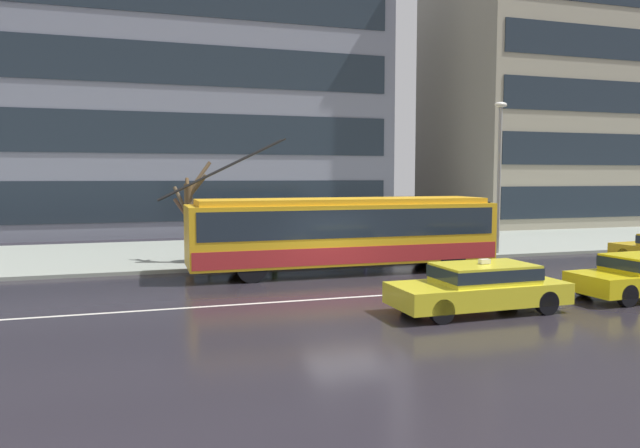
{
  "coord_description": "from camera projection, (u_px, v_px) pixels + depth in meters",
  "views": [
    {
      "loc": [
        -6.06,
        -17.02,
        3.55
      ],
      "look_at": [
        0.37,
        4.09,
        1.73
      ],
      "focal_mm": 32.61,
      "sensor_mm": 36.0,
      "label": 1
    }
  ],
  "objects": [
    {
      "name": "pedestrian_walking_past",
      "position": [
        366.0,
        217.0,
        25.76
      ],
      "size": [
        1.45,
        1.45,
        2.01
      ],
      "color": "navy",
      "rests_on": "sidewalk_slab"
    },
    {
      "name": "pedestrian_approaching_curb",
      "position": [
        210.0,
        221.0,
        23.1
      ],
      "size": [
        1.07,
        1.07,
        2.07
      ],
      "color": "#212B2D",
      "rests_on": "sidewalk_slab"
    },
    {
      "name": "office_tower_corner_right",
      "position": [
        562.0,
        59.0,
        42.99
      ],
      "size": [
        18.71,
        11.18,
        24.5
      ],
      "color": "#9D9680",
      "rests_on": "ground_plane"
    },
    {
      "name": "trolleybus",
      "position": [
        344.0,
        231.0,
        21.39
      ],
      "size": [
        12.3,
        2.55,
        4.88
      ],
      "color": "gold",
      "rests_on": "ground_plane"
    },
    {
      "name": "taxi_oncoming_near",
      "position": [
        480.0,
        285.0,
        15.18
      ],
      "size": [
        4.66,
        1.92,
        1.39
      ],
      "color": "yellow",
      "rests_on": "ground_plane"
    },
    {
      "name": "office_tower_corner_left",
      "position": [
        184.0,
        55.0,
        39.86
      ],
      "size": [
        25.36,
        15.03,
        23.76
      ],
      "color": "gray",
      "rests_on": "ground_plane"
    },
    {
      "name": "ground_plane",
      "position": [
        347.0,
        289.0,
        18.28
      ],
      "size": [
        160.0,
        160.0,
        0.0
      ],
      "primitive_type": "plane",
      "color": "#262229"
    },
    {
      "name": "street_lamp",
      "position": [
        499.0,
        164.0,
        25.52
      ],
      "size": [
        0.6,
        0.32,
        6.65
      ],
      "color": "gray",
      "rests_on": "sidewalk_slab"
    },
    {
      "name": "sidewalk_slab",
      "position": [
        278.0,
        250.0,
        27.51
      ],
      "size": [
        80.0,
        10.0,
        0.14
      ],
      "primitive_type": "cube",
      "color": "gray",
      "rests_on": "ground_plane"
    },
    {
      "name": "street_tree_bare",
      "position": [
        189.0,
        214.0,
        23.01
      ],
      "size": [
        1.54,
        1.34,
        4.01
      ],
      "color": "brown",
      "rests_on": "sidewalk_slab"
    },
    {
      "name": "lane_centre_line",
      "position": [
        360.0,
        297.0,
        17.13
      ],
      "size": [
        72.0,
        0.14,
        0.01
      ],
      "primitive_type": "cube",
      "color": "silver",
      "rests_on": "ground_plane"
    },
    {
      "name": "pedestrian_at_shelter",
      "position": [
        273.0,
        222.0,
        23.84
      ],
      "size": [
        1.25,
        1.25,
        1.94
      ],
      "color": "black",
      "rests_on": "sidewalk_slab"
    }
  ]
}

